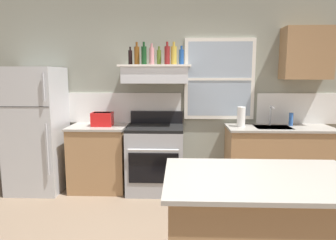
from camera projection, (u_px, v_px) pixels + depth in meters
The scene contains 20 objects.
back_wall at pixel (176, 93), 4.50m from camera, with size 5.40×0.11×2.70m.
refrigerator at pixel (37, 130), 4.26m from camera, with size 0.70×0.72×1.72m.
counter_left_of_stove at pixel (99, 157), 4.35m from camera, with size 0.79×0.63×0.91m.
toaster at pixel (102, 119), 4.25m from camera, with size 0.30×0.20×0.19m.
stove_range at pixel (155, 158), 4.28m from camera, with size 0.76×0.69×1.09m.
range_hood_shelf at pixel (156, 74), 4.20m from camera, with size 0.96×0.52×0.24m.
bottle_balsamic_dark at pixel (130, 57), 4.24m from camera, with size 0.06×0.06×0.25m.
bottle_amber_wine at pixel (137, 55), 4.17m from camera, with size 0.07×0.07×0.31m.
bottle_dark_green_wine at pixel (144, 55), 4.13m from camera, with size 0.07×0.07×0.30m.
bottle_rose_pink at pixel (152, 56), 4.20m from camera, with size 0.07×0.07×0.29m.
bottle_olive_oil_square at pixel (159, 57), 4.20m from camera, with size 0.06×0.06×0.25m.
bottle_red_label_wine at pixel (167, 55), 4.14m from camera, with size 0.07×0.07×0.31m.
bottle_champagne_gold_foil at pixel (174, 55), 4.15m from camera, with size 0.08×0.08×0.31m.
bottle_blue_liqueur at pixel (181, 57), 4.15m from camera, with size 0.07×0.07×0.25m.
counter_right_with_sink at pixel (278, 159), 4.25m from camera, with size 1.43×0.63×0.91m.
sink_faucet at pixel (271, 113), 4.26m from camera, with size 0.03×0.17×0.28m.
paper_towel_roll at pixel (241, 117), 4.19m from camera, with size 0.11×0.11×0.27m, color white.
dish_soap_bottle at pixel (291, 119), 4.27m from camera, with size 0.06×0.06×0.18m, color blue.
kitchen_island at pixel (261, 237), 2.22m from camera, with size 1.40×0.90×0.91m.
upper_cabinet_right at pixel (307, 53), 4.17m from camera, with size 0.64×0.32×0.70m.
Camera 1 is at (0.08, -2.28, 1.62)m, focal length 32.89 mm.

